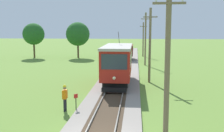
# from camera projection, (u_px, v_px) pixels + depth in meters

# --- Properties ---
(red_tram) EXTENTS (2.60, 8.54, 4.79)m
(red_tram) POSITION_uv_depth(u_px,v_px,m) (118.00, 63.00, 25.17)
(red_tram) COLOR red
(red_tram) RESTS_ON rail_right
(freight_car) EXTENTS (2.40, 5.20, 2.31)m
(freight_car) POSITION_uv_depth(u_px,v_px,m) (126.00, 51.00, 44.90)
(freight_car) COLOR maroon
(freight_car) RESTS_ON rail_right
(utility_pole_foreground) EXTENTS (1.40, 0.42, 7.36)m
(utility_pole_foreground) POSITION_uv_depth(u_px,v_px,m) (167.00, 66.00, 11.55)
(utility_pole_foreground) COLOR #7A664C
(utility_pole_foreground) RESTS_ON ground
(utility_pole_near_tram) EXTENTS (1.40, 0.37, 7.43)m
(utility_pole_near_tram) POSITION_uv_depth(u_px,v_px,m) (150.00, 45.00, 26.24)
(utility_pole_near_tram) COLOR #7A664C
(utility_pole_near_tram) RESTS_ON ground
(utility_pole_mid) EXTENTS (1.40, 0.47, 7.74)m
(utility_pole_mid) POSITION_uv_depth(u_px,v_px,m) (145.00, 38.00, 38.91)
(utility_pole_mid) COLOR #7A664C
(utility_pole_mid) RESTS_ON ground
(utility_pole_far) EXTENTS (1.40, 0.51, 6.63)m
(utility_pole_far) POSITION_uv_depth(u_px,v_px,m) (143.00, 39.00, 51.39)
(utility_pole_far) COLOR #7A664C
(utility_pole_far) RESTS_ON ground
(trackside_signal_marker) EXTENTS (0.21, 0.21, 1.18)m
(trackside_signal_marker) POSITION_uv_depth(u_px,v_px,m) (76.00, 102.00, 17.31)
(trackside_signal_marker) COLOR black
(trackside_signal_marker) RESTS_ON ground
(track_worker) EXTENTS (0.29, 0.41, 1.78)m
(track_worker) POSITION_uv_depth(u_px,v_px,m) (65.00, 97.00, 17.27)
(track_worker) COLOR black
(track_worker) RESTS_ON ground
(tree_left_near) EXTENTS (4.38, 4.38, 6.60)m
(tree_left_near) POSITION_uv_depth(u_px,v_px,m) (78.00, 34.00, 48.99)
(tree_left_near) COLOR #4C3823
(tree_left_near) RESTS_ON ground
(tree_right_near) EXTENTS (4.01, 4.01, 6.41)m
(tree_right_near) POSITION_uv_depth(u_px,v_px,m) (34.00, 34.00, 49.12)
(tree_right_near) COLOR #4C3823
(tree_right_near) RESTS_ON ground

